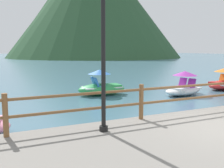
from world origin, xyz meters
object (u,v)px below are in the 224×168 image
at_px(lamp_post, 103,24).
at_px(pedal_boat_2, 183,87).
at_px(pedal_boat_3, 102,87).
at_px(pedal_boat_0, 224,82).

bearing_deg(lamp_post, pedal_boat_2, 36.75).
bearing_deg(pedal_boat_3, pedal_boat_0, -10.50).
height_order(lamp_post, pedal_boat_3, lamp_post).
bearing_deg(lamp_post, pedal_boat_3, 66.98).
bearing_deg(pedal_boat_0, pedal_boat_2, -172.50).
relative_size(pedal_boat_0, pedal_boat_2, 0.89).
xyz_separation_m(pedal_boat_0, pedal_boat_2, (-3.29, -0.43, -0.02)).
height_order(pedal_boat_2, pedal_boat_3, pedal_boat_3).
bearing_deg(pedal_boat_0, pedal_boat_3, 169.50).
distance_m(pedal_boat_2, pedal_boat_3, 4.09).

